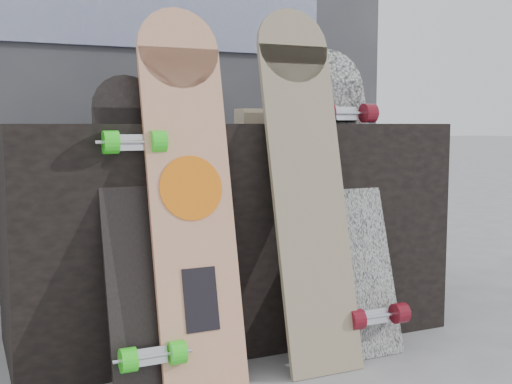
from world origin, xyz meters
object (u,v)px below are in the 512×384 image
vendor_table (228,230)px  skateboard_dark (138,226)px  longboard_geisha (190,183)px  longboard_cascadia (351,192)px  longboard_celtic (307,174)px

vendor_table → skateboard_dark: bearing=-142.0°
vendor_table → longboard_geisha: 0.49m
longboard_geisha → skateboard_dark: bearing=175.8°
skateboard_dark → longboard_cascadia: bearing=2.3°
longboard_celtic → skateboard_dark: size_ratio=1.25×
longboard_cascadia → skateboard_dark: 0.79m
longboard_cascadia → vendor_table: bearing=138.7°
skateboard_dark → longboard_celtic: bearing=-3.5°
longboard_geisha → skateboard_dark: 0.21m
longboard_geisha → skateboard_dark: longboard_geisha is taller
vendor_table → longboard_celtic: longboard_celtic is taller
vendor_table → longboard_celtic: 0.46m
longboard_cascadia → skateboard_dark: size_ratio=1.13×
vendor_table → longboard_cascadia: bearing=-41.3°
longboard_cascadia → skateboard_dark: longboard_cascadia is taller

